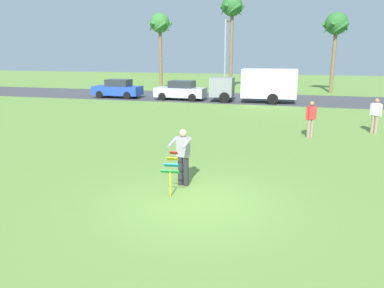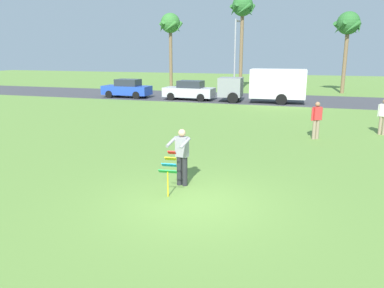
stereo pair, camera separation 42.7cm
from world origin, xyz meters
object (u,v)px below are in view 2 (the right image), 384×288
object	(u,v)px
parked_car_blue	(127,89)
person_walker_near	(383,116)
parked_truck_grey_van	(267,85)
person_kite_flyer	(182,155)
parked_car_silver	(189,91)
kite_held	(169,167)
streetlight_pole	(235,51)
palm_tree_right_near	(243,10)
person_walker_far	(317,119)
palm_tree_centre_far	(348,26)
palm_tree_left_near	(170,26)

from	to	relation	value
parked_car_blue	person_walker_near	size ratio (longest dim) A/B	2.44
parked_truck_grey_van	person_kite_flyer	bearing A→B (deg)	-90.79
person_kite_flyer	parked_car_blue	world-z (taller)	person_kite_flyer
parked_car_silver	person_walker_near	bearing A→B (deg)	-38.11
person_kite_flyer	kite_held	distance (m)	0.84
person_kite_flyer	parked_car_silver	size ratio (longest dim) A/B	0.41
person_kite_flyer	streetlight_pole	size ratio (longest dim) A/B	0.25
palm_tree_right_near	person_walker_near	xyz separation A→B (m)	(10.54, -20.03, -7.07)
palm_tree_right_near	streetlight_pole	size ratio (longest dim) A/B	1.36
palm_tree_right_near	person_walker_far	world-z (taller)	palm_tree_right_near
parked_car_silver	streetlight_pole	bearing A→B (deg)	72.27
palm_tree_centre_far	person_walker_far	size ratio (longest dim) A/B	4.38
kite_held	palm_tree_centre_far	distance (m)	31.31
palm_tree_centre_far	palm_tree_left_near	bearing A→B (deg)	177.76
parked_car_blue	streetlight_pole	bearing A→B (deg)	42.39
streetlight_pole	person_walker_far	bearing A→B (deg)	-68.75
person_walker_far	palm_tree_right_near	bearing A→B (deg)	108.73
parked_car_silver	person_walker_near	xyz separation A→B (m)	(13.09, -10.27, 0.16)
kite_held	parked_car_blue	world-z (taller)	parked_car_blue
kite_held	person_walker_near	distance (m)	12.68
person_kite_flyer	palm_tree_centre_far	distance (m)	30.48
parked_truck_grey_van	streetlight_pole	bearing A→B (deg)	118.48
person_walker_near	streetlight_pole	bearing A→B (deg)	121.24
parked_truck_grey_van	parked_car_silver	bearing A→B (deg)	-180.00
kite_held	person_walker_far	world-z (taller)	person_walker_far
palm_tree_centre_far	kite_held	bearing A→B (deg)	-102.31
parked_truck_grey_van	person_walker_far	distance (m)	12.74
palm_tree_left_near	streetlight_pole	bearing A→B (deg)	-18.90
palm_tree_centre_far	streetlight_pole	xyz separation A→B (m)	(-10.23, -1.94, -2.23)
person_walker_near	kite_held	bearing A→B (deg)	-123.87
palm_tree_centre_far	person_walker_far	xyz separation A→B (m)	(-2.60, -21.55, -5.29)
parked_car_silver	person_walker_far	world-z (taller)	person_walker_far
person_kite_flyer	person_walker_near	size ratio (longest dim) A/B	1.00
palm_tree_left_near	person_walker_near	distance (m)	28.00
palm_tree_right_near	palm_tree_centre_far	size ratio (longest dim) A/B	1.25
parked_truck_grey_van	person_walker_near	world-z (taller)	parked_truck_grey_van
parked_car_silver	parked_truck_grey_van	size ratio (longest dim) A/B	0.63
palm_tree_left_near	palm_tree_right_near	bearing A→B (deg)	-2.04
kite_held	streetlight_pole	xyz separation A→B (m)	(-3.65, 28.20, 3.17)
streetlight_pole	palm_tree_left_near	bearing A→B (deg)	161.10
streetlight_pole	person_walker_near	world-z (taller)	streetlight_pole
palm_tree_left_near	person_walker_near	world-z (taller)	palm_tree_left_near
palm_tree_right_near	person_walker_far	distance (m)	24.25
parked_car_silver	streetlight_pole	xyz separation A→B (m)	(2.37, 7.40, 3.22)
parked_car_blue	person_kite_flyer	bearing A→B (deg)	-59.31
palm_tree_right_near	kite_held	bearing A→B (deg)	-83.52
parked_car_blue	palm_tree_right_near	bearing A→B (deg)	49.66
parked_car_blue	parked_truck_grey_van	distance (m)	12.14
person_walker_near	parked_car_silver	bearing A→B (deg)	141.89
kite_held	palm_tree_left_near	distance (m)	33.37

